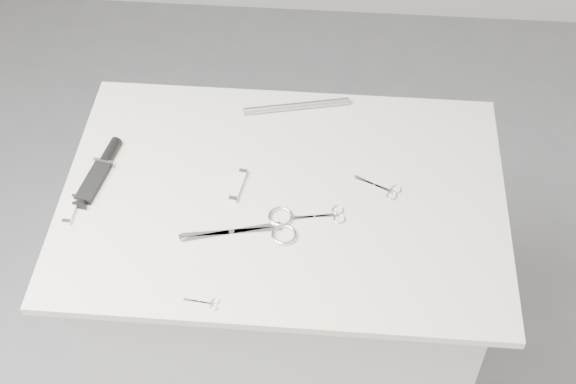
# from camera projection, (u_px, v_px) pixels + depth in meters

# --- Properties ---
(plinth) EXTENTS (0.90, 0.60, 0.90)m
(plinth) POSITION_uv_depth(u_px,v_px,m) (284.00, 310.00, 2.16)
(plinth) COLOR #B7B7B4
(plinth) RESTS_ON ground
(display_board) EXTENTS (1.00, 0.70, 0.02)m
(display_board) POSITION_uv_depth(u_px,v_px,m) (283.00, 197.00, 1.82)
(display_board) COLOR beige
(display_board) RESTS_ON plinth
(large_shears) EXTENTS (0.25, 0.12, 0.01)m
(large_shears) POSITION_uv_depth(u_px,v_px,m) (264.00, 228.00, 1.74)
(large_shears) COLOR silver
(large_shears) RESTS_ON display_board
(embroidery_scissors_a) EXTENTS (0.12, 0.05, 0.00)m
(embroidery_scissors_a) POSITION_uv_depth(u_px,v_px,m) (328.00, 215.00, 1.76)
(embroidery_scissors_a) COLOR silver
(embroidery_scissors_a) RESTS_ON display_board
(embroidery_scissors_b) EXTENTS (0.11, 0.07, 0.00)m
(embroidery_scissors_b) POSITION_uv_depth(u_px,v_px,m) (385.00, 189.00, 1.82)
(embroidery_scissors_b) COLOR silver
(embroidery_scissors_b) RESTS_ON display_board
(tiny_scissors) EXTENTS (0.07, 0.03, 0.00)m
(tiny_scissors) POSITION_uv_depth(u_px,v_px,m) (206.00, 303.00, 1.61)
(tiny_scissors) COLOR silver
(tiny_scissors) RESTS_ON display_board
(sheathed_knife) EXTENTS (0.06, 0.20, 0.03)m
(sheathed_knife) POSITION_uv_depth(u_px,v_px,m) (101.00, 168.00, 1.85)
(sheathed_knife) COLOR black
(sheathed_knife) RESTS_ON display_board
(pocket_knife_a) EXTENTS (0.02, 0.08, 0.01)m
(pocket_knife_a) POSITION_uv_depth(u_px,v_px,m) (72.00, 210.00, 1.77)
(pocket_knife_a) COLOR silver
(pocket_knife_a) RESTS_ON display_board
(pocket_knife_b) EXTENTS (0.04, 0.10, 0.01)m
(pocket_knife_b) POSITION_uv_depth(u_px,v_px,m) (238.00, 185.00, 1.82)
(pocket_knife_b) COLOR silver
(pocket_knife_b) RESTS_ON display_board
(metal_rail) EXTENTS (0.26, 0.08, 0.02)m
(metal_rail) POSITION_uv_depth(u_px,v_px,m) (296.00, 106.00, 1.99)
(metal_rail) COLOR #999BA1
(metal_rail) RESTS_ON display_board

